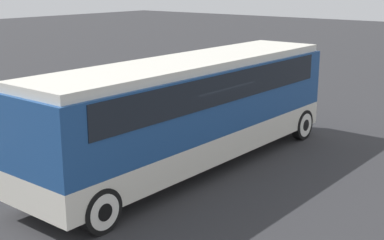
# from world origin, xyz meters

# --- Properties ---
(ground_plane) EXTENTS (120.00, 120.00, 0.00)m
(ground_plane) POSITION_xyz_m (0.00, 0.00, 0.00)
(ground_plane) COLOR #2D2D30
(tour_bus) EXTENTS (10.86, 2.50, 3.16)m
(tour_bus) POSITION_xyz_m (0.10, -0.00, 1.90)
(tour_bus) COLOR silver
(tour_bus) RESTS_ON ground_plane
(parked_car_near) EXTENTS (4.43, 1.92, 1.36)m
(parked_car_near) POSITION_xyz_m (1.57, 8.62, 0.69)
(parked_car_near) COLOR #2D5638
(parked_car_near) RESTS_ON ground_plane
(parked_car_mid) EXTENTS (4.00, 1.87, 1.40)m
(parked_car_mid) POSITION_xyz_m (-0.20, 5.40, 0.71)
(parked_car_mid) COLOR #BCBCC1
(parked_car_mid) RESTS_ON ground_plane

